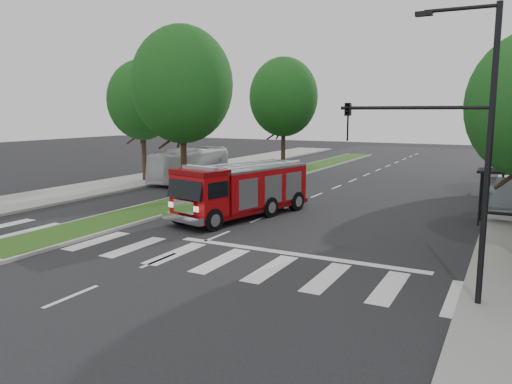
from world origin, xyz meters
TOP-DOWN VIEW (x-y plane):
  - ground at (0.00, 0.00)m, footprint 140.00×140.00m
  - sidewalk_left at (-14.50, 10.00)m, footprint 5.00×80.00m
  - median at (-6.00, 18.00)m, footprint 3.00×50.00m
  - tree_median_near at (-6.00, 6.00)m, footprint 5.80×5.80m
  - tree_median_far at (-6.00, 20.00)m, footprint 5.60×5.60m
  - tree_left_mid at (-14.00, 12.00)m, footprint 5.20×5.20m
  - streetlight_right_near at (9.61, -3.50)m, footprint 4.08×0.22m
  - streetlight_right_far at (10.35, 20.00)m, footprint 2.11×0.20m
  - fire_engine at (-1.00, 4.01)m, footprint 4.26×8.54m
  - city_bus at (-11.15, 14.03)m, footprint 2.89×9.22m

SIDE VIEW (x-z plane):
  - ground at x=0.00m, z-range 0.00..0.00m
  - sidewalk_left at x=-14.50m, z-range 0.00..0.15m
  - median at x=-6.00m, z-range 0.00..0.16m
  - city_bus at x=-11.15m, z-range 0.00..2.53m
  - fire_engine at x=-1.00m, z-range -0.06..2.78m
  - streetlight_right_far at x=10.35m, z-range 0.48..8.48m
  - streetlight_right_near at x=9.61m, z-range 0.67..8.67m
  - tree_left_mid at x=-14.00m, z-range 1.58..10.74m
  - tree_median_far at x=-6.00m, z-range 1.63..11.35m
  - tree_median_near at x=-6.00m, z-range 1.73..11.89m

